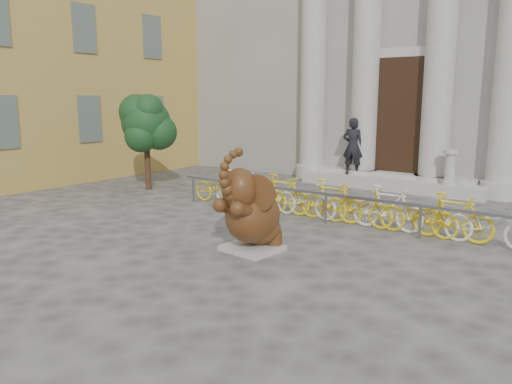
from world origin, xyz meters
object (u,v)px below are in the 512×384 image
Objects in this scene: tree at (146,124)px; pedestrian at (353,146)px; bike_rack at (331,201)px; elephant_statue at (251,214)px.

pedestrian is at bearing 43.89° from tree.
bike_rack is 6.91m from tree.
tree reaches higher than elephant_statue.
tree is at bearing 177.74° from bike_rack.
elephant_statue is 7.51m from tree.
elephant_statue is 3.05m from bike_rack.
tree is (-6.71, 0.26, 1.62)m from bike_rack.
tree is 1.59× the size of pedestrian.
pedestrian is (-1.83, 4.97, 0.82)m from bike_rack.
pedestrian is (4.89, 4.70, -0.80)m from tree.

